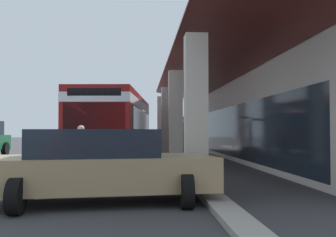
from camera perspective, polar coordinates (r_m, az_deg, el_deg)
ground at (r=22.41m, az=14.52°, el=-5.36°), size 120.00×120.00×0.00m
curb_strip at (r=18.92m, az=0.68°, el=-5.92°), size 29.05×0.50×0.12m
transit_bus at (r=19.68m, az=-7.50°, el=-0.52°), size 11.37×3.42×3.34m
parked_sedan_tan at (r=8.00m, az=-9.67°, el=-6.71°), size 2.77×4.58×1.47m
pedestrian at (r=12.32m, az=-12.55°, el=-4.28°), size 0.46×0.52×1.60m
potted_palm at (r=22.15m, az=2.35°, el=-3.96°), size 1.99×1.77×2.26m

